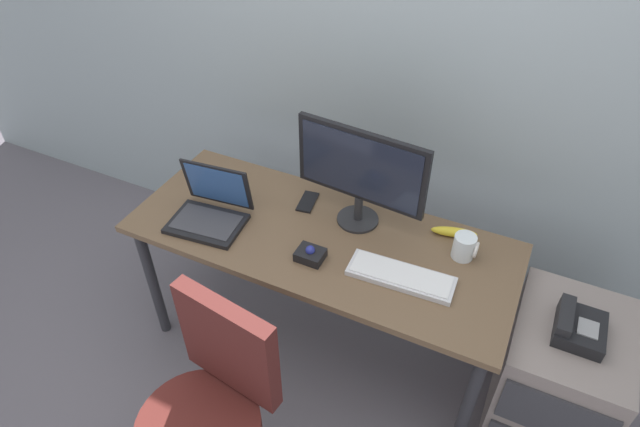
# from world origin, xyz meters

# --- Properties ---
(ground_plane) EXTENTS (8.00, 8.00, 0.00)m
(ground_plane) POSITION_xyz_m (0.00, 0.00, 0.00)
(ground_plane) COLOR slate
(back_wall) EXTENTS (6.00, 0.10, 2.80)m
(back_wall) POSITION_xyz_m (0.00, 0.68, 1.40)
(back_wall) COLOR #9BA9AE
(back_wall) RESTS_ON ground
(desk) EXTENTS (1.63, 0.66, 0.73)m
(desk) POSITION_xyz_m (0.00, 0.00, 0.65)
(desk) COLOR brown
(desk) RESTS_ON ground
(file_cabinet) EXTENTS (0.42, 0.53, 0.66)m
(file_cabinet) POSITION_xyz_m (1.04, 0.01, 0.33)
(file_cabinet) COLOR gray
(file_cabinet) RESTS_ON ground
(desk_phone) EXTENTS (0.17, 0.20, 0.09)m
(desk_phone) POSITION_xyz_m (1.03, -0.00, 0.69)
(desk_phone) COLOR black
(desk_phone) RESTS_ON file_cabinet
(office_chair) EXTENTS (0.52, 0.52, 0.93)m
(office_chair) POSITION_xyz_m (-0.07, -0.77, 0.42)
(office_chair) COLOR black
(office_chair) RESTS_ON ground
(monitor_main) EXTENTS (0.57, 0.18, 0.45)m
(monitor_main) POSITION_xyz_m (0.11, 0.16, 0.99)
(monitor_main) COLOR #262628
(monitor_main) RESTS_ON desk
(keyboard) EXTENTS (0.42, 0.15, 0.03)m
(keyboard) POSITION_xyz_m (0.39, -0.09, 0.74)
(keyboard) COLOR silver
(keyboard) RESTS_ON desk
(laptop) EXTENTS (0.34, 0.29, 0.24)m
(laptop) POSITION_xyz_m (-0.47, -0.11, 0.78)
(laptop) COLOR black
(laptop) RESTS_ON desk
(trackball_mouse) EXTENTS (0.11, 0.09, 0.07)m
(trackball_mouse) POSITION_xyz_m (0.02, -0.14, 0.75)
(trackball_mouse) COLOR black
(trackball_mouse) RESTS_ON desk
(coffee_mug) EXTENTS (0.10, 0.09, 0.10)m
(coffee_mug) POSITION_xyz_m (0.57, 0.14, 0.78)
(coffee_mug) COLOR white
(coffee_mug) RESTS_ON desk
(cell_phone) EXTENTS (0.09, 0.15, 0.01)m
(cell_phone) POSITION_xyz_m (-0.14, 0.17, 0.73)
(cell_phone) COLOR black
(cell_phone) RESTS_ON desk
(banana) EXTENTS (0.19, 0.09, 0.04)m
(banana) POSITION_xyz_m (0.50, 0.24, 0.75)
(banana) COLOR yellow
(banana) RESTS_ON desk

